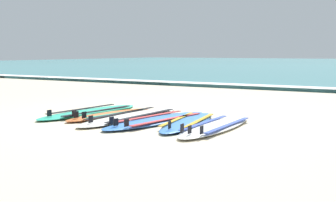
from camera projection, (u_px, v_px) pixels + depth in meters
ground_plane at (147, 117)px, 7.21m from camera, size 80.00×80.00×0.00m
wave_foam_strip at (254, 87)px, 12.83m from camera, size 80.00×0.72×0.11m
surfboard_0 at (90, 112)px, 7.56m from camera, size 0.90×2.45×0.18m
surfboard_1 at (110, 114)px, 7.22m from camera, size 0.85×1.99×0.18m
surfboard_2 at (132, 116)px, 7.01m from camera, size 0.88×2.61×0.18m
surfboard_3 at (158, 120)px, 6.63m from camera, size 1.07×2.46×0.18m
surfboard_4 at (188, 122)px, 6.44m from camera, size 0.74×2.09×0.18m
surfboard_5 at (216, 126)px, 6.08m from camera, size 0.65×2.20×0.18m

